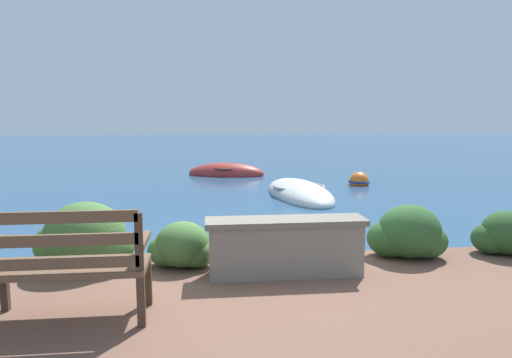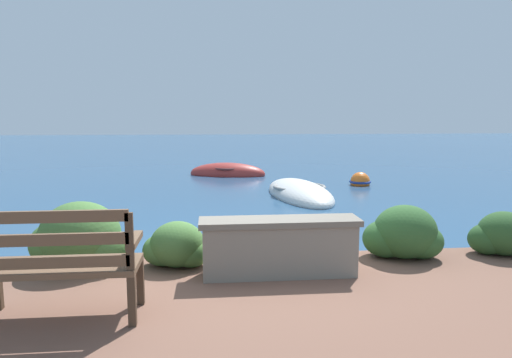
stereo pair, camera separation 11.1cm
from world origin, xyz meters
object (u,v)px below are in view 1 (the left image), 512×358
Objects in this scene: park_bench at (66,263)px; rowboat_mid at (226,173)px; rowboat_nearest at (299,194)px; mooring_buoy at (359,182)px.

park_bench reaches higher than rowboat_mid.
park_bench is 0.38× the size of rowboat_nearest.
rowboat_nearest is (3.22, 6.65, -0.65)m from park_bench.
park_bench is at bearing -122.42° from mooring_buoy.
rowboat_mid is at bearing -164.75° from rowboat_nearest.
rowboat_nearest is at bearing -142.79° from mooring_buoy.
rowboat_mid is 4.40× the size of mooring_buoy.
rowboat_nearest is 2.42m from mooring_buoy.
rowboat_mid is at bearing 145.55° from mooring_buoy.
mooring_buoy is at bearing 160.22° from rowboat_mid.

